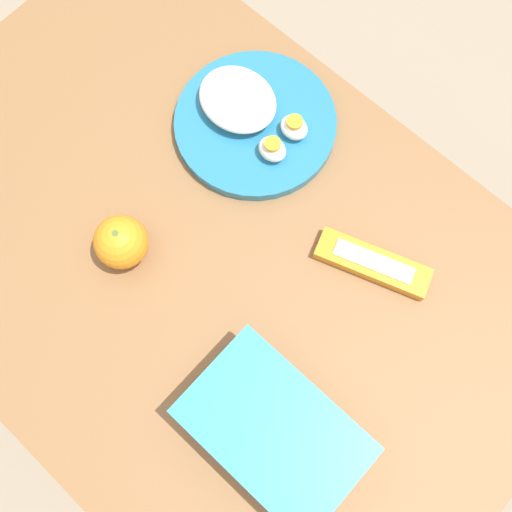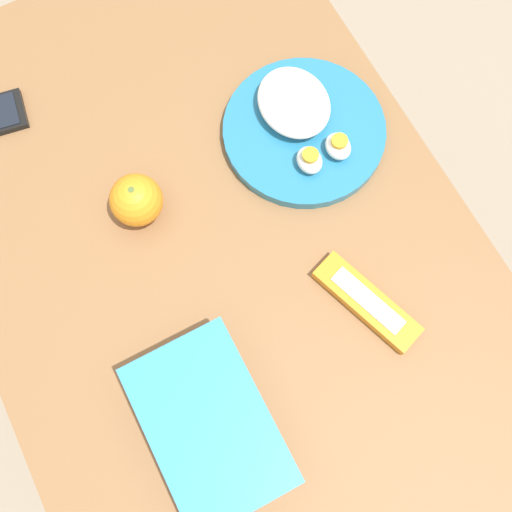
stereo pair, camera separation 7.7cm
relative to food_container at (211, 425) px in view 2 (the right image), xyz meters
name	(u,v)px [view 2 (the right image)]	position (x,y,z in m)	size (l,w,h in m)	color
ground_plane	(233,332)	(0.22, -0.11, -0.81)	(10.00, 10.00, 0.00)	gray
table	(219,268)	(0.22, -0.11, -0.19)	(0.97, 0.66, 0.78)	brown
food_container	(211,425)	(0.00, 0.00, 0.00)	(0.21, 0.13, 0.07)	white
orange_fruit	(136,200)	(0.30, -0.04, 0.00)	(0.07, 0.07, 0.07)	orange
rice_plate	(302,124)	(0.31, -0.29, -0.01)	(0.23, 0.23, 0.06)	teal
candy_bar	(367,302)	(0.04, -0.25, -0.02)	(0.16, 0.09, 0.02)	orange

